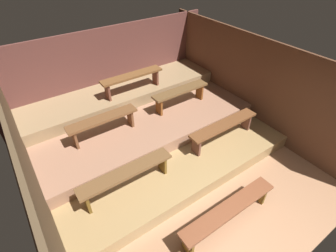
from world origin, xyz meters
TOP-DOWN VIEW (x-y plane):
  - ground at (0.00, 2.61)m, footprint 5.80×6.02m
  - wall_back at (0.00, 5.25)m, footprint 5.80×0.06m
  - wall_left at (-2.53, 2.61)m, footprint 0.06×6.02m
  - wall_right at (2.53, 2.61)m, footprint 0.06×6.02m
  - platform_lower at (0.00, 3.30)m, footprint 5.00×3.84m
  - platform_middle at (0.00, 3.86)m, footprint 5.00×2.71m
  - platform_upper at (0.00, 4.63)m, footprint 5.00×1.18m
  - bench_floor_center at (-0.07, 0.74)m, footprint 1.93×0.29m
  - bench_lower_left at (-1.19, 2.18)m, footprint 1.76×0.29m
  - bench_lower_right at (1.19, 2.18)m, footprint 1.76×0.29m
  - bench_middle_left at (-1.01, 3.51)m, footprint 1.49×0.29m
  - bench_middle_right at (1.01, 3.51)m, footprint 1.49×0.29m
  - bench_upper_center at (0.17, 4.36)m, footprint 1.57×0.29m

SIDE VIEW (x-z plane):
  - ground at x=0.00m, z-range -0.08..0.00m
  - platform_lower at x=0.00m, z-range 0.00..0.28m
  - bench_floor_center at x=-0.07m, z-range 0.14..0.60m
  - platform_middle at x=0.00m, z-range 0.28..0.56m
  - bench_lower_left at x=-1.19m, z-range 0.42..0.88m
  - bench_lower_right at x=1.19m, z-range 0.42..0.88m
  - platform_upper at x=0.00m, z-range 0.56..0.85m
  - bench_middle_left at x=-1.01m, z-range 0.70..1.15m
  - bench_middle_right at x=1.01m, z-range 0.70..1.15m
  - wall_back at x=0.00m, z-range 0.00..2.23m
  - wall_left at x=-2.53m, z-range 0.00..2.23m
  - wall_right at x=2.53m, z-range 0.00..2.23m
  - bench_upper_center at x=0.17m, z-range 0.98..1.44m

